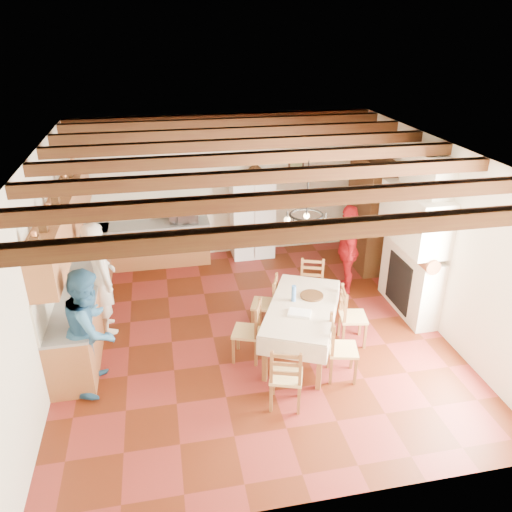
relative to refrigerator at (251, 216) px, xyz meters
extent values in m
cube|color=#501D0C|center=(-0.55, -3.05, -0.89)|extent=(6.00, 6.50, 0.02)
cube|color=silver|center=(-0.55, -3.05, 2.13)|extent=(6.00, 6.50, 0.02)
cube|color=beige|center=(-0.55, 0.21, 0.62)|extent=(6.00, 0.02, 3.00)
cube|color=beige|center=(-0.55, -6.31, 0.62)|extent=(6.00, 0.02, 3.00)
cube|color=beige|center=(-3.56, -3.05, 0.62)|extent=(0.02, 6.50, 3.00)
cube|color=beige|center=(2.46, -3.05, 0.62)|extent=(0.02, 6.50, 3.00)
cube|color=brown|center=(-3.25, -2.00, -0.45)|extent=(0.60, 4.30, 0.86)
cube|color=brown|center=(-2.10, -0.10, -0.45)|extent=(2.30, 0.60, 0.86)
cube|color=slate|center=(-3.25, -2.00, 0.00)|extent=(0.62, 4.30, 0.04)
cube|color=slate|center=(-2.10, -0.10, 0.00)|extent=(2.34, 0.62, 0.04)
cube|color=beige|center=(-3.54, -2.00, 0.32)|extent=(0.03, 4.30, 0.60)
cube|color=beige|center=(-2.10, 0.19, 0.32)|extent=(2.30, 0.03, 0.60)
cube|color=brown|center=(-3.38, -2.00, 0.97)|extent=(0.35, 4.20, 0.70)
cube|color=black|center=(1.00, 0.18, 0.97)|extent=(0.34, 0.03, 0.42)
cube|color=white|center=(0.00, 0.00, 0.00)|extent=(0.89, 0.74, 1.76)
cube|color=white|center=(0.07, -3.66, -0.10)|extent=(1.64, 2.08, 0.05)
cube|color=brown|center=(-0.62, -4.24, -0.50)|extent=(0.09, 0.09, 0.76)
cube|color=brown|center=(0.07, -4.57, -0.50)|extent=(0.09, 0.09, 0.76)
cube|color=brown|center=(0.07, -2.75, -0.50)|extent=(0.09, 0.09, 0.76)
cube|color=brown|center=(0.76, -3.07, -0.50)|extent=(0.09, 0.09, 0.76)
torus|color=black|center=(0.07, -3.66, 1.37)|extent=(0.47, 0.47, 0.03)
imported|color=silver|center=(-2.90, -2.43, 0.07)|extent=(0.64, 0.80, 1.89)
imported|color=#2D618E|center=(-2.93, -3.83, 0.02)|extent=(0.82, 0.97, 1.79)
imported|color=#B01419|center=(1.42, -1.96, -0.03)|extent=(0.68, 1.08, 1.71)
imported|color=silver|center=(-1.43, -0.10, 0.18)|extent=(0.62, 0.44, 0.33)
imported|color=#3A1D0F|center=(0.08, 0.00, 1.03)|extent=(0.33, 0.33, 0.29)
camera|label=1|loc=(-1.86, -9.78, 3.78)|focal=35.00mm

